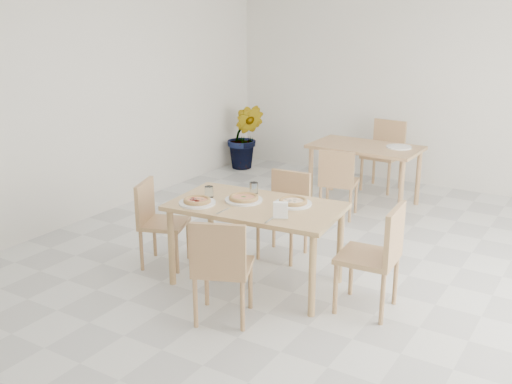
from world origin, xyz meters
The scene contains 21 objects.
main_table centered at (-0.38, -0.44, 0.67)m, with size 1.55×0.98×0.75m.
chair_south centered at (-0.23, -1.18, 0.51)m, with size 0.57×0.57×0.87m.
chair_north centered at (-0.49, 0.30, 0.49)m, with size 0.45×0.45×0.84m.
chair_west centered at (-1.42, -0.58, 0.48)m, with size 0.53×0.53×0.83m.
chair_east centered at (0.73, -0.37, 0.53)m, with size 0.48×0.48×0.91m.
plate_margherita centered at (-0.52, -0.41, 0.76)m, with size 0.33×0.33×0.02m, color white.
plate_mushroom centered at (-0.10, -0.27, 0.76)m, with size 0.33×0.33×0.02m, color white.
plate_pepperoni centered at (-0.83, -0.70, 0.76)m, with size 0.32×0.32×0.02m, color white.
pizza_margherita centered at (-0.52, -0.41, 0.78)m, with size 0.26×0.26×0.03m.
pizza_mushroom centered at (-0.10, -0.27, 0.78)m, with size 0.28×0.28×0.03m.
pizza_pepperoni centered at (-0.83, -0.70, 0.78)m, with size 0.31×0.31×0.03m.
tumbler_a centered at (-0.85, -0.49, 0.80)m, with size 0.08×0.08×0.10m, color white.
tumbler_b centered at (-0.57, -0.17, 0.80)m, with size 0.08×0.08×0.10m, color white.
napkin_holder centered at (-0.01, -0.65, 0.82)m, with size 0.14×0.11×0.14m.
fork_a centered at (-0.07, -0.72, 0.75)m, with size 0.02×0.19×0.01m, color silver.
fork_b centered at (-0.52, -0.74, 0.75)m, with size 0.02×0.19×0.01m, color silver.
second_table centered at (-0.45, 2.24, 0.65)m, with size 1.34×0.78×0.75m.
chair_back_s centered at (-0.50, 1.55, 0.48)m, with size 0.49×0.49×0.83m.
chair_back_n centered at (-0.47, 3.03, 0.54)m, with size 0.49×0.49×0.93m.
plate_empty centered at (-0.06, 2.35, 0.76)m, with size 0.31×0.31×0.02m, color white.
potted_plant centered at (-2.65, 2.89, 0.50)m, with size 0.55×0.44×1.00m, color #356E21.
Camera 1 is at (2.23, -4.64, 2.40)m, focal length 42.00 mm.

